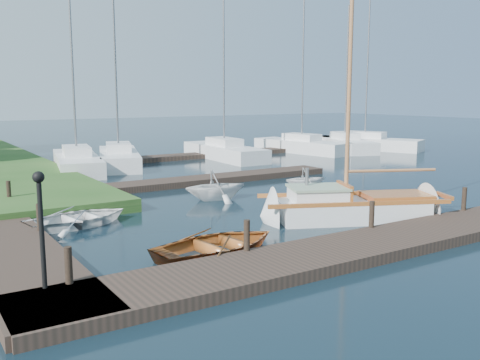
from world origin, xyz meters
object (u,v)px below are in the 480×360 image
mooring_post_3 (464,199)px  marina_boat_6 (345,143)px  mooring_post_4 (39,217)px  marina_boat_1 (119,157)px  tender_d (306,177)px  marina_boat_5 (302,145)px  sailboat (356,210)px  marina_boat_7 (365,142)px  dinghy (218,241)px  mooring_post_0 (69,265)px  lamp_post (41,214)px  mooring_post_5 (9,191)px  mooring_post_2 (372,214)px  marina_boat_3 (224,150)px  mooring_post_1 (247,235)px  tender_b (216,184)px  tender_a (78,215)px  marina_boat_0 (77,161)px

mooring_post_3 → marina_boat_6: marina_boat_6 is taller
mooring_post_4 → marina_boat_1: size_ratio=0.07×
tender_d → marina_boat_6: bearing=-36.3°
marina_boat_5 → mooring_post_4: bearing=114.7°
sailboat → tender_d: 6.45m
marina_boat_5 → marina_boat_7: bearing=-108.1°
dinghy → tender_d: (8.70, 6.87, 0.13)m
mooring_post_0 → mooring_post_3: bearing=0.0°
lamp_post → mooring_post_5: bearing=84.3°
mooring_post_4 → dinghy: 5.51m
mooring_post_2 → mooring_post_3: size_ratio=1.00×
marina_boat_3 → marina_boat_7: (12.59, -0.55, 0.00)m
mooring_post_1 → mooring_post_2: bearing=0.0°
marina_boat_3 → marina_boat_6: 10.69m
marina_boat_5 → marina_boat_7: (5.68, -0.87, -0.00)m
mooring_post_0 → marina_boat_3: 24.94m
mooring_post_4 → tender_b: tender_b is taller
mooring_post_4 → dinghy: size_ratio=0.22×
tender_b → marina_boat_1: marina_boat_1 is taller
sailboat → dinghy: sailboat is taller
mooring_post_5 → marina_boat_6: bearing=19.7°
mooring_post_4 → marina_boat_7: 30.96m
marina_boat_5 → dinghy: bearing=126.6°
mooring_post_0 → tender_d: 15.07m
mooring_post_5 → lamp_post: size_ratio=0.33×
mooring_post_4 → marina_boat_1: 16.66m
tender_b → marina_boat_5: (14.49, 12.26, -0.09)m
mooring_post_2 → mooring_post_3: 4.50m
mooring_post_5 → sailboat: 12.67m
sailboat → marina_boat_6: bearing=71.6°
marina_boat_1 → lamp_post: bearing=173.9°
sailboat → marina_boat_6: 23.55m
tender_a → mooring_post_1: bearing=-167.1°
mooring_post_5 → tender_a: mooring_post_5 is taller
mooring_post_3 → marina_boat_5: 21.76m
mooring_post_2 → mooring_post_4: (-8.50, 5.00, 0.00)m
marina_boat_1 → tender_d: bearing=-140.9°
mooring_post_4 → marina_boat_3: bearing=44.0°
marina_boat_0 → mooring_post_5: bearing=161.8°
mooring_post_3 → mooring_post_5: 16.40m
tender_b → marina_boat_7: (20.17, 11.39, -0.09)m
sailboat → mooring_post_3: bearing=-6.2°
marina_boat_0 → marina_boat_5: marina_boat_5 is taller
mooring_post_2 → tender_a: (-7.04, 6.18, -0.35)m
mooring_post_2 → tender_a: size_ratio=0.24×
marina_boat_3 → marina_boat_5: 6.92m
tender_d → marina_boat_7: bearing=-40.7°
mooring_post_1 → marina_boat_3: marina_boat_3 is taller
marina_boat_7 → mooring_post_4: bearing=92.7°
tender_b → marina_boat_3: bearing=-23.9°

